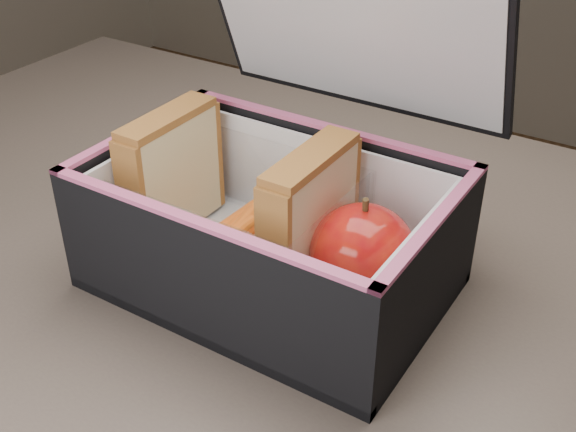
% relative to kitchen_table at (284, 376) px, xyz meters
% --- Properties ---
extents(kitchen_table, '(1.20, 0.80, 0.75)m').
position_rel_kitchen_table_xyz_m(kitchen_table, '(0.00, 0.00, 0.00)').
color(kitchen_table, brown).
rests_on(kitchen_table, ground).
extents(lunch_bag, '(0.28, 0.25, 0.27)m').
position_rel_kitchen_table_xyz_m(lunch_bag, '(-0.02, 0.02, 0.15)').
color(lunch_bag, black).
rests_on(lunch_bag, kitchen_table).
extents(plastic_tub, '(0.19, 0.13, 0.08)m').
position_rel_kitchen_table_xyz_m(plastic_tub, '(-0.06, 0.02, 0.14)').
color(plastic_tub, white).
rests_on(plastic_tub, lunch_bag).
extents(sandwich_left, '(0.03, 0.10, 0.11)m').
position_rel_kitchen_table_xyz_m(sandwich_left, '(-0.13, 0.02, 0.16)').
color(sandwich_left, '#D7BC85').
rests_on(sandwich_left, plastic_tub).
extents(sandwich_right, '(0.03, 0.10, 0.11)m').
position_rel_kitchen_table_xyz_m(sandwich_right, '(0.01, 0.02, 0.16)').
color(sandwich_right, '#D7BC85').
rests_on(sandwich_right, plastic_tub).
extents(carrot_sticks, '(0.05, 0.15, 0.03)m').
position_rel_kitchen_table_xyz_m(carrot_sticks, '(-0.05, 0.01, 0.12)').
color(carrot_sticks, '#E24F10').
rests_on(carrot_sticks, plastic_tub).
extents(paper_napkin, '(0.09, 0.09, 0.01)m').
position_rel_kitchen_table_xyz_m(paper_napkin, '(0.06, 0.02, 0.11)').
color(paper_napkin, white).
rests_on(paper_napkin, lunch_bag).
extents(red_apple, '(0.10, 0.10, 0.09)m').
position_rel_kitchen_table_xyz_m(red_apple, '(0.06, 0.02, 0.15)').
color(red_apple, '#980110').
rests_on(red_apple, paper_napkin).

